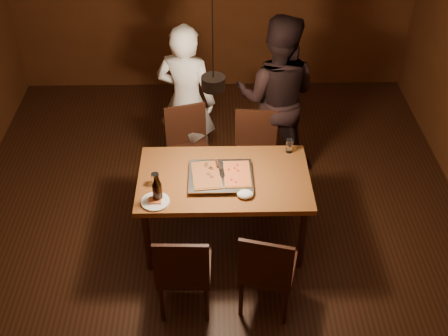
{
  "coord_description": "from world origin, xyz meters",
  "views": [
    {
      "loc": [
        0.01,
        -3.66,
        3.86
      ],
      "look_at": [
        0.08,
        0.11,
        0.85
      ],
      "focal_mm": 45.0,
      "sensor_mm": 36.0,
      "label": 1
    }
  ],
  "objects_px": {
    "chair_far_right": "(255,146)",
    "pizza_tray": "(221,177)",
    "plate_slice": "(155,201)",
    "chair_near_right": "(267,266)",
    "diner_dark": "(277,97)",
    "chair_far_left": "(188,141)",
    "diner_white": "(187,101)",
    "beer_bottle_a": "(156,189)",
    "pendant_lamp": "(213,82)",
    "beer_bottle_b": "(158,188)",
    "chair_near_left": "(183,267)",
    "dining_table": "(224,183)"
  },
  "relations": [
    {
      "from": "chair_far_left",
      "to": "chair_far_right",
      "type": "bearing_deg",
      "value": 155.84
    },
    {
      "from": "pizza_tray",
      "to": "plate_slice",
      "type": "bearing_deg",
      "value": -151.28
    },
    {
      "from": "chair_near_left",
      "to": "beer_bottle_a",
      "type": "distance_m",
      "value": 0.68
    },
    {
      "from": "dining_table",
      "to": "chair_near_right",
      "type": "bearing_deg",
      "value": -69.31
    },
    {
      "from": "beer_bottle_b",
      "to": "diner_dark",
      "type": "height_order",
      "value": "diner_dark"
    },
    {
      "from": "chair_near_right",
      "to": "beer_bottle_a",
      "type": "bearing_deg",
      "value": 162.78
    },
    {
      "from": "plate_slice",
      "to": "dining_table",
      "type": "bearing_deg",
      "value": 28.97
    },
    {
      "from": "beer_bottle_b",
      "to": "diner_white",
      "type": "height_order",
      "value": "diner_white"
    },
    {
      "from": "dining_table",
      "to": "pendant_lamp",
      "type": "xyz_separation_m",
      "value": [
        -0.08,
        -0.11,
        1.08
      ]
    },
    {
      "from": "diner_dark",
      "to": "chair_far_right",
      "type": "bearing_deg",
      "value": 72.4
    },
    {
      "from": "pizza_tray",
      "to": "diner_white",
      "type": "distance_m",
      "value": 1.2
    },
    {
      "from": "dining_table",
      "to": "pendant_lamp",
      "type": "relative_size",
      "value": 1.36
    },
    {
      "from": "plate_slice",
      "to": "pendant_lamp",
      "type": "bearing_deg",
      "value": 23.17
    },
    {
      "from": "chair_far_left",
      "to": "beer_bottle_b",
      "type": "relative_size",
      "value": 2.14
    },
    {
      "from": "diner_dark",
      "to": "pizza_tray",
      "type": "bearing_deg",
      "value": 76.26
    },
    {
      "from": "dining_table",
      "to": "pendant_lamp",
      "type": "height_order",
      "value": "pendant_lamp"
    },
    {
      "from": "pizza_tray",
      "to": "diner_white",
      "type": "bearing_deg",
      "value": 106.94
    },
    {
      "from": "diner_dark",
      "to": "pendant_lamp",
      "type": "relative_size",
      "value": 1.59
    },
    {
      "from": "chair_far_right",
      "to": "chair_near_right",
      "type": "relative_size",
      "value": 0.95
    },
    {
      "from": "dining_table",
      "to": "chair_near_right",
      "type": "height_order",
      "value": "chair_near_right"
    },
    {
      "from": "chair_near_left",
      "to": "diner_dark",
      "type": "xyz_separation_m",
      "value": [
        0.89,
        1.95,
        0.34
      ]
    },
    {
      "from": "dining_table",
      "to": "chair_far_right",
      "type": "distance_m",
      "value": 0.82
    },
    {
      "from": "chair_far_left",
      "to": "pizza_tray",
      "type": "height_order",
      "value": "chair_far_left"
    },
    {
      "from": "beer_bottle_b",
      "to": "plate_slice",
      "type": "xyz_separation_m",
      "value": [
        -0.03,
        -0.04,
        -0.11
      ]
    },
    {
      "from": "beer_bottle_a",
      "to": "beer_bottle_b",
      "type": "distance_m",
      "value": 0.03
    },
    {
      "from": "pendant_lamp",
      "to": "diner_dark",
      "type": "bearing_deg",
      "value": 62.35
    },
    {
      "from": "chair_far_right",
      "to": "beer_bottle_a",
      "type": "height_order",
      "value": "beer_bottle_a"
    },
    {
      "from": "chair_far_right",
      "to": "diner_white",
      "type": "bearing_deg",
      "value": -25.29
    },
    {
      "from": "chair_far_right",
      "to": "plate_slice",
      "type": "xyz_separation_m",
      "value": [
        -0.9,
        -1.05,
        0.22
      ]
    },
    {
      "from": "beer_bottle_b",
      "to": "plate_slice",
      "type": "relative_size",
      "value": 1.02
    },
    {
      "from": "chair_near_right",
      "to": "plate_slice",
      "type": "xyz_separation_m",
      "value": [
        -0.89,
        0.52,
        0.22
      ]
    },
    {
      "from": "chair_far_left",
      "to": "pendant_lamp",
      "type": "height_order",
      "value": "pendant_lamp"
    },
    {
      "from": "dining_table",
      "to": "beer_bottle_a",
      "type": "height_order",
      "value": "beer_bottle_a"
    },
    {
      "from": "pizza_tray",
      "to": "beer_bottle_b",
      "type": "relative_size",
      "value": 2.27
    },
    {
      "from": "chair_near_left",
      "to": "beer_bottle_a",
      "type": "height_order",
      "value": "beer_bottle_a"
    },
    {
      "from": "chair_near_right",
      "to": "diner_dark",
      "type": "bearing_deg",
      "value": 97.64
    },
    {
      "from": "plate_slice",
      "to": "chair_far_right",
      "type": "bearing_deg",
      "value": 49.33
    },
    {
      "from": "chair_far_left",
      "to": "diner_white",
      "type": "relative_size",
      "value": 0.31
    },
    {
      "from": "chair_near_left",
      "to": "plate_slice",
      "type": "xyz_separation_m",
      "value": [
        -0.24,
        0.52,
        0.22
      ]
    },
    {
      "from": "chair_far_right",
      "to": "pizza_tray",
      "type": "bearing_deg",
      "value": 69.24
    },
    {
      "from": "pizza_tray",
      "to": "pendant_lamp",
      "type": "distance_m",
      "value": 0.99
    },
    {
      "from": "chair_near_right",
      "to": "diner_white",
      "type": "xyz_separation_m",
      "value": [
        -0.68,
        1.97,
        0.29
      ]
    },
    {
      "from": "beer_bottle_a",
      "to": "diner_white",
      "type": "relative_size",
      "value": 0.15
    },
    {
      "from": "chair_near_left",
      "to": "diner_white",
      "type": "xyz_separation_m",
      "value": [
        -0.03,
        1.96,
        0.29
      ]
    },
    {
      "from": "chair_near_right",
      "to": "diner_dark",
      "type": "height_order",
      "value": "diner_dark"
    },
    {
      "from": "chair_far_left",
      "to": "beer_bottle_b",
      "type": "distance_m",
      "value": 1.18
    },
    {
      "from": "beer_bottle_a",
      "to": "pendant_lamp",
      "type": "bearing_deg",
      "value": 21.88
    },
    {
      "from": "pizza_tray",
      "to": "beer_bottle_a",
      "type": "xyz_separation_m",
      "value": [
        -0.53,
        -0.27,
        0.1
      ]
    },
    {
      "from": "pendant_lamp",
      "to": "chair_near_right",
      "type": "bearing_deg",
      "value": -61.4
    },
    {
      "from": "dining_table",
      "to": "pizza_tray",
      "type": "relative_size",
      "value": 2.73
    }
  ]
}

